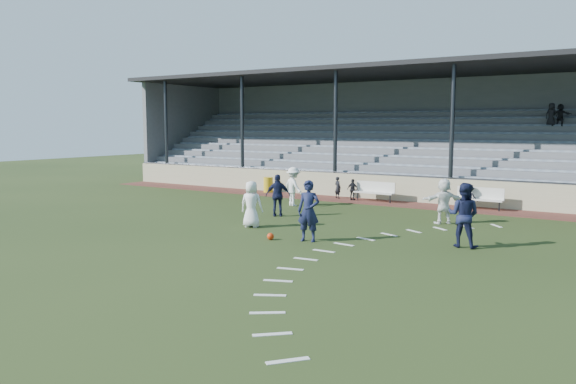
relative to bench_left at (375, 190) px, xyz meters
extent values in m
plane|color=#233214|center=(0.28, -10.59, -0.58)|extent=(90.00, 90.00, 0.00)
cube|color=#4F251F|center=(0.28, -0.09, -0.57)|extent=(34.00, 2.00, 0.02)
cube|color=#B4AC8A|center=(0.28, 0.96, 0.02)|extent=(34.00, 0.18, 1.20)
cube|color=silver|center=(0.00, -0.12, -0.13)|extent=(2.01, 0.48, 0.06)
cube|color=silver|center=(0.00, 0.10, 0.12)|extent=(2.00, 0.14, 0.54)
cylinder|color=#2B2D32|center=(-0.85, -0.09, -0.36)|extent=(0.06, 0.06, 0.40)
cylinder|color=#2B2D32|center=(0.85, -0.16, -0.36)|extent=(0.06, 0.06, 0.40)
cube|color=silver|center=(4.85, 0.04, -0.13)|extent=(2.00, 0.42, 0.06)
cube|color=silver|center=(4.85, 0.26, 0.12)|extent=(2.00, 0.08, 0.54)
cylinder|color=#2B2D32|center=(4.00, 0.05, -0.36)|extent=(0.06, 0.06, 0.40)
cylinder|color=#2B2D32|center=(5.70, 0.03, -0.36)|extent=(0.06, 0.06, 0.40)
cylinder|color=gold|center=(-6.45, 0.36, -0.15)|extent=(0.51, 0.51, 0.82)
sphere|color=red|center=(0.90, -10.10, -0.47)|extent=(0.22, 0.22, 0.22)
imported|color=white|center=(-0.95, -8.60, 0.25)|extent=(0.93, 0.73, 1.67)
imported|color=#141939|center=(2.04, -9.63, 0.38)|extent=(0.79, 0.60, 1.93)
imported|color=#141939|center=(6.35, -7.84, 0.39)|extent=(0.96, 0.75, 1.94)
imported|color=white|center=(-2.58, -3.19, 0.29)|extent=(1.30, 1.06, 1.76)
imported|color=#141939|center=(-1.51, -6.05, 0.26)|extent=(1.06, 0.86, 1.69)
imported|color=white|center=(4.60, -4.13, 0.26)|extent=(1.48, 1.45, 1.69)
imported|color=black|center=(-2.06, 0.12, -0.03)|extent=(0.46, 0.38, 1.08)
imported|color=black|center=(-1.11, -0.11, -0.05)|extent=(0.61, 0.28, 1.03)
imported|color=black|center=(4.47, 0.01, -0.04)|extent=(0.70, 0.44, 1.05)
cube|color=slate|center=(0.28, 1.51, 0.02)|extent=(34.00, 0.80, 1.20)
cube|color=gray|center=(0.28, 1.61, 0.67)|extent=(33.00, 0.28, 0.10)
cube|color=slate|center=(0.28, 2.31, 0.22)|extent=(34.00, 0.80, 1.60)
cube|color=gray|center=(0.28, 2.41, 1.07)|extent=(33.00, 0.28, 0.10)
cube|color=slate|center=(0.28, 3.11, 0.42)|extent=(34.00, 0.80, 2.00)
cube|color=gray|center=(0.28, 3.21, 1.47)|extent=(33.00, 0.28, 0.10)
cube|color=slate|center=(0.28, 3.91, 0.62)|extent=(34.00, 0.80, 2.40)
cube|color=gray|center=(0.28, 4.01, 1.87)|extent=(33.00, 0.28, 0.10)
cube|color=slate|center=(0.28, 4.71, 0.82)|extent=(34.00, 0.80, 2.80)
cube|color=gray|center=(0.28, 4.81, 2.27)|extent=(33.00, 0.28, 0.10)
cube|color=slate|center=(0.28, 5.51, 1.02)|extent=(34.00, 0.80, 3.20)
cube|color=gray|center=(0.28, 5.61, 2.67)|extent=(33.00, 0.28, 0.10)
cube|color=slate|center=(0.28, 6.31, 1.22)|extent=(34.00, 0.80, 3.60)
cube|color=gray|center=(0.28, 6.41, 3.07)|extent=(33.00, 0.28, 0.10)
cube|color=slate|center=(0.28, 7.11, 1.42)|extent=(34.00, 0.80, 4.00)
cube|color=gray|center=(0.28, 7.21, 3.47)|extent=(33.00, 0.28, 0.10)
cube|color=slate|center=(0.28, 7.91, 1.62)|extent=(34.00, 0.80, 4.40)
cube|color=gray|center=(0.28, 8.01, 3.87)|extent=(33.00, 0.28, 0.10)
cube|color=slate|center=(0.28, 8.51, 2.62)|extent=(34.00, 0.40, 6.40)
cube|color=slate|center=(-16.57, 4.91, 2.62)|extent=(0.30, 7.80, 6.40)
cube|color=black|center=(0.28, 4.61, 5.92)|extent=(34.60, 9.00, 0.22)
cylinder|color=#2B2D32|center=(-14.72, 1.06, 2.67)|extent=(0.20, 0.20, 6.50)
cylinder|color=#2B2D32|center=(-8.72, 1.06, 2.67)|extent=(0.20, 0.20, 6.50)
cylinder|color=#2B2D32|center=(-2.72, 1.06, 2.67)|extent=(0.20, 0.20, 6.50)
cylinder|color=#2B2D32|center=(3.28, 1.06, 2.67)|extent=(0.20, 0.20, 6.50)
cylinder|color=#2B2D32|center=(0.28, 0.96, 0.67)|extent=(34.00, 0.05, 0.05)
imported|color=black|center=(6.67, 6.35, 3.60)|extent=(0.64, 0.50, 1.16)
imported|color=black|center=(7.08, 6.35, 3.57)|extent=(1.07, 0.57, 1.10)
cube|color=silver|center=(6.40, -3.58, -0.58)|extent=(0.54, 0.61, 0.01)
cube|color=silver|center=(5.57, -4.37, -0.58)|extent=(0.59, 0.56, 0.01)
cube|color=silver|center=(4.85, -5.25, -0.58)|extent=(0.64, 0.51, 0.01)
cube|color=silver|center=(4.24, -6.22, -0.58)|extent=(0.67, 0.44, 0.01)
cube|color=silver|center=(3.76, -7.25, -0.58)|extent=(0.70, 0.37, 0.01)
cube|color=silver|center=(3.41, -8.34, -0.58)|extent=(0.71, 0.29, 0.01)
cube|color=silver|center=(3.20, -9.46, -0.58)|extent=(0.71, 0.21, 0.01)
cube|color=silver|center=(3.13, -10.59, -0.58)|extent=(0.70, 0.12, 0.01)
cube|color=silver|center=(3.20, -11.73, -0.58)|extent=(0.71, 0.21, 0.01)
cube|color=silver|center=(3.41, -12.85, -0.58)|extent=(0.71, 0.29, 0.01)
cube|color=silver|center=(3.76, -13.94, -0.58)|extent=(0.70, 0.37, 0.01)
cube|color=silver|center=(4.24, -14.97, -0.58)|extent=(0.67, 0.44, 0.01)
cube|color=silver|center=(4.85, -15.94, -0.58)|extent=(0.64, 0.51, 0.01)
cube|color=silver|center=(5.57, -16.82, -0.58)|extent=(0.59, 0.56, 0.01)
cube|color=silver|center=(6.40, -17.60, -0.58)|extent=(0.54, 0.61, 0.01)
camera|label=1|loc=(10.90, -24.59, 3.03)|focal=35.00mm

